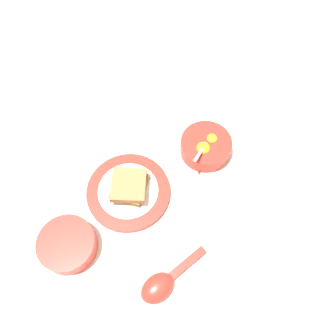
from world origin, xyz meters
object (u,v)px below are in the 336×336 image
object	(u,v)px
toast_plate	(128,192)
congee_bowl	(68,244)
toast_sandwich	(129,186)
soup_spoon	(162,284)
egg_bowl	(206,146)

from	to	relation	value
toast_plate	congee_bowl	world-z (taller)	congee_bowl
toast_sandwich	soup_spoon	size ratio (longest dim) A/B	0.61
toast_plate	soup_spoon	xyz separation A→B (m)	(0.19, 0.13, 0.01)
egg_bowl	congee_bowl	distance (m)	0.41
soup_spoon	toast_sandwich	bearing A→B (deg)	-147.81
egg_bowl	soup_spoon	bearing A→B (deg)	-6.03
toast_plate	toast_sandwich	world-z (taller)	toast_sandwich
soup_spoon	toast_plate	bearing A→B (deg)	-146.61
toast_sandwich	congee_bowl	world-z (taller)	toast_sandwich
egg_bowl	toast_plate	size ratio (longest dim) A/B	0.70
toast_sandwich	toast_plate	bearing A→B (deg)	-46.05
egg_bowl	toast_sandwich	world-z (taller)	egg_bowl
toast_plate	soup_spoon	world-z (taller)	soup_spoon
egg_bowl	toast_sandwich	bearing A→B (deg)	-46.32
toast_sandwich	soup_spoon	bearing A→B (deg)	32.19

